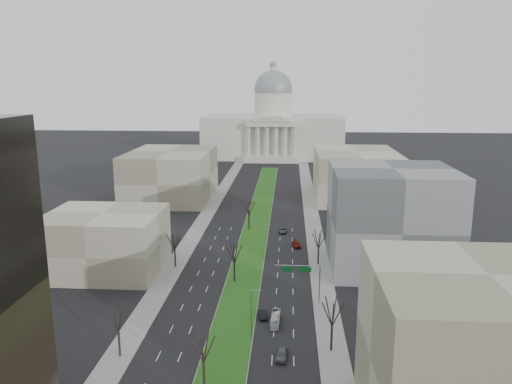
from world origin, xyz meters
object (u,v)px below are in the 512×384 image
at_px(car_black, 263,313).
at_px(car_grey_far, 283,230).
at_px(box_van, 275,319).
at_px(car_red, 297,244).
at_px(car_grey_near, 282,354).

relative_size(car_black, car_grey_far, 0.90).
distance_m(car_grey_far, box_van, 56.72).
relative_size(car_grey_far, box_van, 0.73).
relative_size(car_red, car_grey_far, 1.02).
bearing_deg(car_grey_far, car_red, -72.02).
height_order(car_grey_near, box_van, box_van).
xyz_separation_m(car_red, box_van, (-4.42, -44.14, 0.20)).
bearing_deg(car_black, car_grey_near, -82.64).
height_order(car_black, car_red, car_red).
bearing_deg(car_red, car_grey_far, 99.52).
bearing_deg(car_black, car_grey_far, 78.93).
xyz_separation_m(car_grey_near, car_red, (3.02, 55.95, -0.06)).
bearing_deg(car_grey_near, box_van, 102.32).
distance_m(car_grey_near, car_grey_far, 68.54).
height_order(car_red, car_grey_far, car_red).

